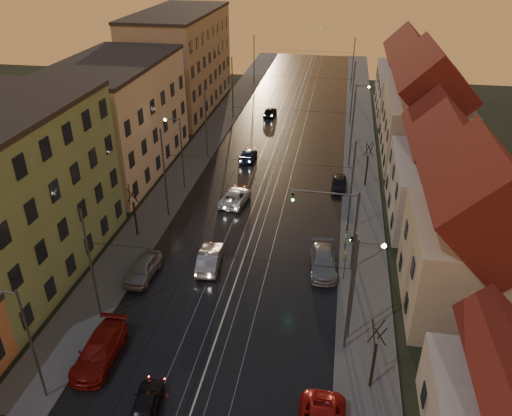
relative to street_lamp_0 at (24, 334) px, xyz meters
The scene contains 41 objects.
road 39.38m from the street_lamp_0, 76.53° to the left, with size 16.00×120.00×0.04m, color black.
sidewalk_left 38.31m from the street_lamp_0, 91.35° to the left, with size 4.00×120.00×0.15m, color #4C4C4C.
sidewalk_right 42.80m from the street_lamp_0, 63.31° to the left, with size 4.00×120.00×0.15m, color #4C4C4C.
tram_rail_0 38.92m from the street_lamp_0, 79.70° to the left, with size 0.06×120.00×0.03m, color gray.
tram_rail_1 39.20m from the street_lamp_0, 77.63° to the left, with size 0.06×120.00×0.03m, color gray.
tram_rail_2 39.56m from the street_lamp_0, 75.43° to the left, with size 0.06×120.00×0.03m, color gray.
tram_rail_3 39.94m from the street_lamp_0, 73.43° to the left, with size 0.06×120.00×0.03m, color gray.
apartment_left_1 14.73m from the street_lamp_0, 124.98° to the left, with size 10.00×18.00×13.00m, color #6B8F5B.
apartment_left_2 33.10m from the street_lamp_0, 104.70° to the left, with size 10.00×20.00×12.00m, color beige.
apartment_left_3 56.67m from the street_lamp_0, 98.53° to the left, with size 10.00×24.00×14.00m, color #9A7F63.
house_right_1 29.17m from the street_lamp_0, 26.47° to the left, with size 8.67×10.20×10.80m.
house_right_2 36.84m from the street_lamp_0, 44.89° to the left, with size 9.18×12.24×9.20m.
house_right_3 48.61m from the street_lamp_0, 57.52° to the left, with size 9.18×14.28×11.50m.
house_right_4 64.52m from the street_lamp_0, 66.13° to the left, with size 9.18×16.32×10.00m.
catenary_pole_l_1 7.03m from the street_lamp_0, 85.88° to the left, with size 0.16×0.16×9.00m, color #595B60.
catenary_pole_r_1 19.04m from the street_lamp_0, 21.57° to the left, with size 0.16×0.16×9.00m, color #595B60.
catenary_pole_l_2 22.01m from the street_lamp_0, 88.69° to the left, with size 0.16×0.16×9.00m, color #595B60.
catenary_pole_r_2 28.24m from the street_lamp_0, 51.17° to the left, with size 0.16×0.16×9.00m, color #595B60.
catenary_pole_l_3 37.01m from the street_lamp_0, 89.22° to the left, with size 0.16×0.16×9.00m, color #595B60.
catenary_pole_r_3 41.02m from the street_lamp_0, 64.43° to the left, with size 0.16×0.16×9.00m, color #595B60.
catenary_pole_l_4 52.00m from the street_lamp_0, 89.44° to the left, with size 0.16×0.16×9.00m, color #595B60.
catenary_pole_r_4 54.93m from the street_lamp_0, 71.20° to the left, with size 0.16×0.16×9.00m, color #595B60.
catenary_pole_l_5 70.00m from the street_lamp_0, 89.59° to the left, with size 0.16×0.16×9.00m, color #595B60.
catenary_pole_r_5 72.21m from the street_lamp_0, 75.81° to the left, with size 0.16×0.16×9.00m, color #595B60.
street_lamp_0 is the anchor object (origin of this frame).
street_lamp_1 19.89m from the street_lamp_0, 23.72° to the left, with size 1.75×0.32×8.00m.
street_lamp_2 28.00m from the street_lamp_0, 90.00° to the left, with size 1.75×0.32×8.00m.
street_lamp_3 47.62m from the street_lamp_0, 67.52° to the left, with size 1.75×0.32×8.00m.
traffic_light_mast 23.42m from the street_lamp_0, 43.10° to the left, with size 5.30×0.32×7.20m.
bare_tree_0 18.19m from the street_lamp_0, 93.47° to the left, with size 1.09×1.09×5.11m.
bare_tree_1 19.86m from the street_lamp_0, 11.71° to the left, with size 1.09×1.09×5.11m.
bare_tree_2 37.56m from the street_lamp_0, 58.63° to the left, with size 1.09×1.09×5.11m.
driving_car_0 7.82m from the street_lamp_0, ahead, with size 1.51×3.76×1.28m, color black.
driving_car_1 16.54m from the street_lamp_0, 65.79° to the left, with size 1.65×4.74×1.56m, color #A8A7AD.
driving_car_2 26.89m from the street_lamp_0, 76.17° to the left, with size 2.27×4.93×1.37m, color silver.
driving_car_3 37.62m from the street_lamp_0, 81.40° to the left, with size 1.73×4.26×1.24m, color #172646.
driving_car_4 54.39m from the street_lamp_0, 83.90° to the left, with size 1.58×3.92×1.33m, color black.
parked_left_2 5.72m from the street_lamp_0, 56.72° to the left, with size 2.22×5.46×1.58m, color maroon.
parked_left_3 13.12m from the street_lamp_0, 82.36° to the left, with size 1.83×4.56×1.55m, color #96969B.
parked_right_1 22.67m from the street_lamp_0, 44.82° to the left, with size 2.10×5.18×1.50m, color #9C9BA1.
parked_right_2 35.33m from the street_lamp_0, 61.56° to the left, with size 1.56×3.89×1.32m, color black.
Camera 1 is at (7.00, -16.15, 24.23)m, focal length 35.00 mm.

